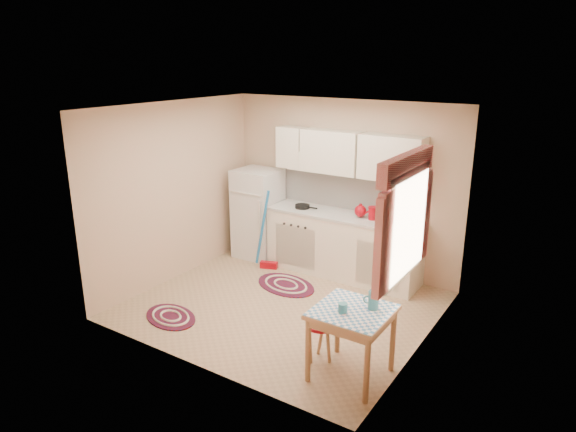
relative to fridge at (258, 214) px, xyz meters
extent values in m
plane|color=tan|center=(1.29, -1.25, -0.70)|extent=(3.60, 3.60, 0.00)
cube|color=silver|center=(1.29, -1.25, 1.80)|extent=(3.60, 3.20, 0.04)
cube|color=tan|center=(1.29, 0.35, 0.55)|extent=(3.60, 0.04, 2.50)
cube|color=tan|center=(1.29, -2.85, 0.55)|extent=(3.60, 0.04, 2.50)
cube|color=tan|center=(-0.51, -1.25, 0.55)|extent=(0.04, 3.20, 2.50)
cube|color=tan|center=(3.09, -1.25, 0.55)|extent=(0.04, 3.20, 2.50)
cube|color=white|center=(1.42, 0.34, 0.50)|extent=(2.25, 0.03, 0.55)
cube|color=white|center=(1.42, 0.19, 1.07)|extent=(2.25, 0.33, 0.60)
cube|color=white|center=(3.07, -1.80, 0.85)|extent=(0.04, 0.85, 0.95)
cube|color=silver|center=(0.00, 0.00, 0.00)|extent=(0.65, 0.60, 1.40)
cube|color=white|center=(1.47, 0.05, -0.26)|extent=(2.25, 0.60, 0.88)
cube|color=beige|center=(1.47, 0.05, 0.20)|extent=(2.27, 0.62, 0.04)
cylinder|color=black|center=(0.82, 0.00, 0.24)|extent=(0.22, 0.22, 0.05)
cylinder|color=#960510|center=(1.91, 0.05, 0.30)|extent=(0.15, 0.15, 0.16)
cube|color=tan|center=(2.69, -2.14, -0.34)|extent=(0.72, 0.72, 0.72)
cylinder|color=#960510|center=(2.30, -2.07, -0.49)|extent=(0.37, 0.37, 0.42)
cylinder|color=teal|center=(2.63, -2.24, 0.07)|extent=(0.12, 0.12, 0.10)
camera|label=1|loc=(4.59, -6.20, 2.35)|focal=32.00mm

